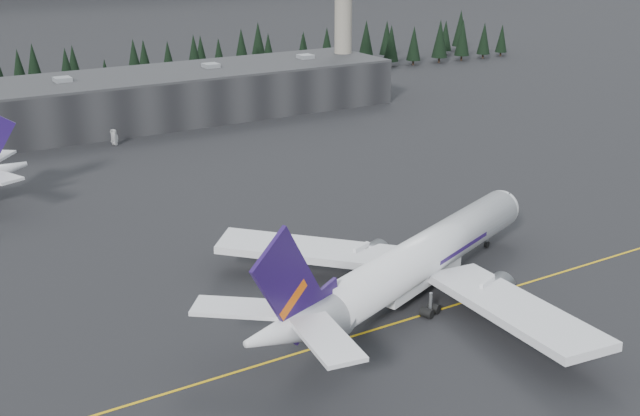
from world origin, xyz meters
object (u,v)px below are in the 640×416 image
terminal (105,102)px  jet_main (407,266)px  control_tower (343,17)px  gse_vehicle_b (115,142)px

terminal → jet_main: 122.81m
terminal → control_tower: 76.98m
terminal → jet_main: jet_main is taller
control_tower → terminal: bearing=-177.7°
terminal → gse_vehicle_b: terminal is taller
terminal → jet_main: bearing=-88.6°
control_tower → jet_main: control_tower is taller
terminal → control_tower: (75.00, 3.00, 17.11)m
control_tower → gse_vehicle_b: control_tower is taller
gse_vehicle_b → terminal: bearing=141.9°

